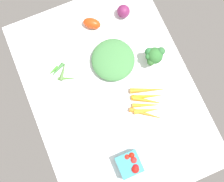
{
  "coord_description": "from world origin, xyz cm",
  "views": [
    {
      "loc": [
        25.64,
        -10.88,
        130.41
      ],
      "look_at": [
        0.0,
        0.0,
        4.0
      ],
      "focal_mm": 44.32,
      "sensor_mm": 36.0,
      "label": 1
    }
  ],
  "objects_px": {
    "berry_basket": "(130,164)",
    "red_onion_near_basket": "(123,11)",
    "okra_pile": "(60,72)",
    "leafy_greens_clump": "(113,60)",
    "broccoli_head": "(154,55)",
    "roma_tomato": "(92,23)",
    "carrot_bunch": "(148,102)"
  },
  "relations": [
    {
      "from": "okra_pile",
      "to": "broccoli_head",
      "type": "bearing_deg",
      "value": 75.28
    },
    {
      "from": "red_onion_near_basket",
      "to": "leafy_greens_clump",
      "type": "distance_m",
      "value": 0.26
    },
    {
      "from": "berry_basket",
      "to": "okra_pile",
      "type": "relative_size",
      "value": 0.73
    },
    {
      "from": "okra_pile",
      "to": "broccoli_head",
      "type": "xyz_separation_m",
      "value": [
        0.11,
        0.43,
        0.06
      ]
    },
    {
      "from": "carrot_bunch",
      "to": "red_onion_near_basket",
      "type": "height_order",
      "value": "red_onion_near_basket"
    },
    {
      "from": "broccoli_head",
      "to": "leafy_greens_clump",
      "type": "relative_size",
      "value": 0.48
    },
    {
      "from": "berry_basket",
      "to": "red_onion_near_basket",
      "type": "xyz_separation_m",
      "value": [
        -0.68,
        0.27,
        -0.0
      ]
    },
    {
      "from": "okra_pile",
      "to": "red_onion_near_basket",
      "type": "height_order",
      "value": "red_onion_near_basket"
    },
    {
      "from": "okra_pile",
      "to": "broccoli_head",
      "type": "height_order",
      "value": "broccoli_head"
    },
    {
      "from": "red_onion_near_basket",
      "to": "broccoli_head",
      "type": "height_order",
      "value": "broccoli_head"
    },
    {
      "from": "leafy_greens_clump",
      "to": "okra_pile",
      "type": "bearing_deg",
      "value": -100.54
    },
    {
      "from": "okra_pile",
      "to": "carrot_bunch",
      "type": "xyz_separation_m",
      "value": [
        0.3,
        0.33,
        0.0
      ]
    },
    {
      "from": "roma_tomato",
      "to": "broccoli_head",
      "type": "height_order",
      "value": "broccoli_head"
    },
    {
      "from": "okra_pile",
      "to": "leafy_greens_clump",
      "type": "height_order",
      "value": "leafy_greens_clump"
    },
    {
      "from": "okra_pile",
      "to": "roma_tomato",
      "type": "bearing_deg",
      "value": 125.64
    },
    {
      "from": "broccoli_head",
      "to": "red_onion_near_basket",
      "type": "bearing_deg",
      "value": -173.24
    },
    {
      "from": "berry_basket",
      "to": "red_onion_near_basket",
      "type": "distance_m",
      "value": 0.73
    },
    {
      "from": "berry_basket",
      "to": "red_onion_near_basket",
      "type": "relative_size",
      "value": 1.53
    },
    {
      "from": "red_onion_near_basket",
      "to": "berry_basket",
      "type": "bearing_deg",
      "value": -21.33
    },
    {
      "from": "berry_basket",
      "to": "leafy_greens_clump",
      "type": "relative_size",
      "value": 0.47
    },
    {
      "from": "berry_basket",
      "to": "roma_tomato",
      "type": "bearing_deg",
      "value": 171.81
    },
    {
      "from": "okra_pile",
      "to": "broccoli_head",
      "type": "distance_m",
      "value": 0.45
    },
    {
      "from": "berry_basket",
      "to": "carrot_bunch",
      "type": "distance_m",
      "value": 0.3
    },
    {
      "from": "red_onion_near_basket",
      "to": "broccoli_head",
      "type": "xyz_separation_m",
      "value": [
        0.28,
        0.03,
        0.03
      ]
    },
    {
      "from": "berry_basket",
      "to": "broccoli_head",
      "type": "relative_size",
      "value": 0.96
    },
    {
      "from": "broccoli_head",
      "to": "okra_pile",
      "type": "bearing_deg",
      "value": -104.72
    },
    {
      "from": "berry_basket",
      "to": "carrot_bunch",
      "type": "xyz_separation_m",
      "value": [
        -0.22,
        0.19,
        -0.02
      ]
    },
    {
      "from": "red_onion_near_basket",
      "to": "carrot_bunch",
      "type": "bearing_deg",
      "value": -9.18
    },
    {
      "from": "roma_tomato",
      "to": "okra_pile",
      "type": "xyz_separation_m",
      "value": [
        0.17,
        -0.23,
        -0.02
      ]
    },
    {
      "from": "broccoli_head",
      "to": "leafy_greens_clump",
      "type": "xyz_separation_m",
      "value": [
        -0.07,
        -0.18,
        -0.04
      ]
    },
    {
      "from": "okra_pile",
      "to": "leafy_greens_clump",
      "type": "relative_size",
      "value": 0.64
    },
    {
      "from": "leafy_greens_clump",
      "to": "red_onion_near_basket",
      "type": "bearing_deg",
      "value": 145.44
    }
  ]
}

